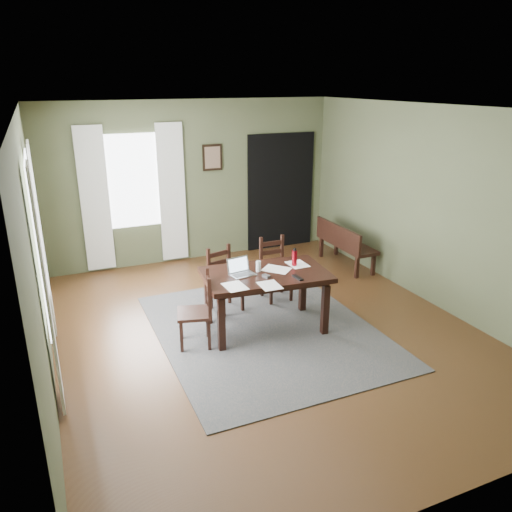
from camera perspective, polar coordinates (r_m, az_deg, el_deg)
name	(u,v)px	position (r m, az deg, el deg)	size (l,w,h in m)	color
ground	(265,331)	(6.38, 1.08, -8.52)	(5.00, 6.00, 0.01)	#492C16
room_shell	(266,190)	(5.75, 1.20, 7.58)	(5.02, 6.02, 2.71)	#4D5437
rug	(265,330)	(6.37, 1.08, -8.43)	(2.60, 3.20, 0.01)	#404040
dining_table	(266,280)	(6.13, 1.10, -2.71)	(1.59, 1.05, 0.76)	black
chair_end	(198,311)	(5.90, -6.61, -6.24)	(0.48, 0.48, 0.90)	black
chair_back_left	(224,280)	(6.77, -3.64, -2.76)	(0.46, 0.46, 0.87)	black
chair_back_right	(275,269)	(7.12, 2.21, -1.53)	(0.39, 0.39, 0.89)	black
bench	(344,241)	(8.47, 9.98, 1.65)	(0.42, 1.29, 0.73)	black
laptop	(240,270)	(6.03, -1.79, -1.62)	(0.32, 0.27, 0.20)	#B7B7BC
computer_mouse	(266,276)	(5.94, 1.17, -2.32)	(0.05, 0.09, 0.03)	#3F3F42
tv_remote	(298,278)	(5.94, 4.78, -2.47)	(0.05, 0.19, 0.02)	black
drinking_glass	(258,266)	(6.11, 0.27, -1.17)	(0.06, 0.06, 0.13)	silver
water_bottle	(295,258)	(6.31, 4.43, -0.19)	(0.07, 0.07, 0.23)	maroon
paper_a	(235,286)	(5.70, -2.42, -3.49)	(0.23, 0.30, 0.00)	white
paper_c	(277,269)	(6.20, 2.37, -1.52)	(0.25, 0.33, 0.00)	white
paper_d	(297,264)	(6.38, 4.77, -0.94)	(0.23, 0.29, 0.00)	white
paper_e	(270,285)	(5.72, 1.58, -3.38)	(0.22, 0.29, 0.00)	white
window_left	(37,240)	(5.54, -23.72, 1.64)	(0.01, 1.30, 1.70)	white
window_back	(133,181)	(8.34, -13.87, 8.31)	(1.00, 0.01, 1.50)	white
curtain_left_near	(47,292)	(4.84, -22.81, -3.84)	(0.03, 0.48, 2.30)	silver
curtain_left_far	(42,241)	(6.39, -23.27, 1.60)	(0.03, 0.48, 2.30)	silver
curtain_back_left	(95,200)	(8.29, -17.93, 6.08)	(0.44, 0.03, 2.30)	silver
curtain_back_right	(172,193)	(8.49, -9.56, 7.06)	(0.44, 0.03, 2.30)	silver
framed_picture	(212,157)	(8.61, -5.02, 11.16)	(0.34, 0.03, 0.44)	black
doorway_back	(281,192)	(9.23, 2.83, 7.35)	(1.30, 0.03, 2.10)	black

